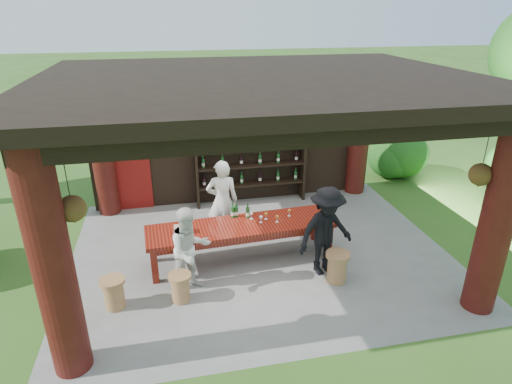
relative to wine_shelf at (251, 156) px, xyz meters
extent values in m
plane|color=#2D5119|center=(-0.30, -2.45, -1.20)|extent=(90.00, 90.00, 0.00)
cube|color=slate|center=(-0.30, -2.45, -1.25)|extent=(7.40, 5.90, 0.10)
cube|color=black|center=(-0.30, 0.30, 0.45)|extent=(7.00, 0.18, 3.30)
cube|color=maroon|center=(-2.90, 0.20, -0.20)|extent=(0.95, 0.06, 2.00)
cylinder|color=#380C0A|center=(-3.45, -4.85, 0.45)|extent=(0.50, 0.50, 3.30)
cylinder|color=#380C0A|center=(2.85, -4.85, 0.45)|extent=(0.50, 0.50, 3.30)
cylinder|color=#380C0A|center=(-3.45, 0.10, 0.45)|extent=(0.50, 0.50, 3.30)
cylinder|color=#380C0A|center=(2.85, 0.10, 0.45)|extent=(0.50, 0.50, 3.30)
cube|color=black|center=(-0.30, -4.85, 1.95)|extent=(6.70, 0.35, 0.35)
cube|color=black|center=(-3.45, -2.45, 1.95)|extent=(0.30, 5.20, 0.30)
cube|color=black|center=(2.85, -2.45, 1.95)|extent=(0.30, 5.20, 0.30)
cube|color=black|center=(-0.30, -2.45, 2.20)|extent=(7.50, 6.00, 0.20)
cylinder|color=black|center=(-3.15, -4.65, 1.42)|extent=(0.01, 0.01, 0.75)
cone|color=black|center=(-3.15, -4.65, 0.97)|extent=(0.32, 0.32, 0.18)
sphere|color=#1E5919|center=(-3.15, -4.65, 1.08)|extent=(0.34, 0.34, 0.34)
cylinder|color=black|center=(2.55, -4.65, 1.42)|extent=(0.01, 0.01, 0.75)
cone|color=black|center=(2.55, -4.65, 0.97)|extent=(0.32, 0.32, 0.18)
sphere|color=#1E5919|center=(2.55, -4.65, 1.08)|extent=(0.34, 0.34, 0.34)
cube|color=#55130C|center=(-0.71, -2.62, -0.49)|extent=(3.63, 1.14, 0.08)
cube|color=#55130C|center=(-0.71, -2.62, -0.59)|extent=(3.42, 0.98, 0.12)
cube|color=#55130C|center=(-2.35, -3.08, -0.87)|extent=(0.13, 0.13, 0.67)
cube|color=#55130C|center=(0.98, -2.88, -0.87)|extent=(0.13, 0.13, 0.67)
cube|color=#55130C|center=(-2.39, -2.36, -0.87)|extent=(0.13, 0.13, 0.67)
cube|color=#55130C|center=(0.94, -2.16, -0.87)|extent=(0.13, 0.13, 0.67)
cylinder|color=#98693D|center=(-1.93, -3.70, -0.98)|extent=(0.30, 0.30, 0.45)
cylinder|color=#98693D|center=(-1.93, -3.70, -0.73)|extent=(0.38, 0.38, 0.06)
cylinder|color=#98693D|center=(0.84, -3.70, -0.95)|extent=(0.34, 0.34, 0.50)
cylinder|color=#98693D|center=(0.84, -3.70, -0.67)|extent=(0.44, 0.44, 0.07)
cylinder|color=#98693D|center=(-3.00, -3.65, -0.97)|extent=(0.32, 0.32, 0.47)
cylinder|color=#98693D|center=(-3.00, -3.65, -0.70)|extent=(0.41, 0.41, 0.06)
imported|color=silver|center=(-0.95, -1.79, -0.32)|extent=(0.68, 0.48, 1.78)
imported|color=silver|center=(-1.72, -3.42, -0.43)|extent=(0.92, 0.83, 1.56)
imported|color=black|center=(0.71, -3.38, -0.35)|extent=(1.22, 0.89, 1.70)
cube|color=#BF6672|center=(-1.83, -2.71, -0.38)|extent=(0.27, 0.20, 0.14)
ellipsoid|color=#194C14|center=(4.56, 0.89, -0.63)|extent=(1.60, 1.60, 1.36)
ellipsoid|color=#194C14|center=(4.30, 0.86, -0.71)|extent=(1.37, 1.37, 1.16)
camera|label=1|loc=(-1.91, -9.74, 3.34)|focal=30.00mm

